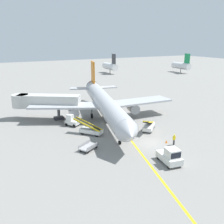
% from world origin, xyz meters
% --- Properties ---
extents(ground_plane, '(300.00, 300.00, 0.00)m').
position_xyz_m(ground_plane, '(0.00, 0.00, 0.00)').
color(ground_plane, gray).
extents(taxi_line_yellow, '(21.25, 77.28, 0.01)m').
position_xyz_m(taxi_line_yellow, '(-1.46, 5.00, 0.00)').
color(taxi_line_yellow, yellow).
rests_on(taxi_line_yellow, ground).
extents(airliner, '(27.86, 34.81, 10.10)m').
position_xyz_m(airliner, '(-1.31, 13.45, 3.42)').
color(airliner, '#B2B5BA').
rests_on(airliner, ground).
extents(jet_bridge, '(12.14, 9.03, 4.85)m').
position_xyz_m(jet_bridge, '(-11.69, 19.51, 3.54)').
color(jet_bridge, beige).
rests_on(jet_bridge, ground).
extents(pushback_tug, '(2.44, 3.85, 2.20)m').
position_xyz_m(pushback_tug, '(-1.84, -6.36, 0.99)').
color(pushback_tug, silver).
rests_on(pushback_tug, ground).
extents(baggage_tug_near_wing, '(2.46, 2.71, 2.10)m').
position_xyz_m(baggage_tug_near_wing, '(-8.12, 13.09, 0.93)').
color(baggage_tug_near_wing, silver).
rests_on(baggage_tug_near_wing, ground).
extents(belt_loader_forward_hold, '(4.51, 4.33, 2.59)m').
position_xyz_m(belt_loader_forward_hold, '(2.88, 4.62, 0.78)').
color(belt_loader_forward_hold, silver).
rests_on(belt_loader_forward_hold, ground).
extents(belt_loader_aft_hold, '(4.08, 4.70, 2.59)m').
position_xyz_m(belt_loader_aft_hold, '(-6.73, 7.61, 0.78)').
color(belt_loader_aft_hold, silver).
rests_on(belt_loader_aft_hold, ground).
extents(baggage_cart_loaded, '(3.65, 2.76, 0.94)m').
position_xyz_m(baggage_cart_loaded, '(-9.34, 2.24, 0.47)').
color(baggage_cart_loaded, '#A5A5A8').
rests_on(baggage_cart_loaded, ground).
extents(ground_crew_marshaller, '(0.36, 0.24, 1.70)m').
position_xyz_m(ground_crew_marshaller, '(2.50, -2.21, 0.91)').
color(ground_crew_marshaller, '#26262D').
rests_on(ground_crew_marshaller, ground).
extents(safety_cone_nose_left, '(0.36, 0.36, 0.44)m').
position_xyz_m(safety_cone_nose_left, '(4.74, 16.30, 0.22)').
color(safety_cone_nose_left, orange).
rests_on(safety_cone_nose_left, ground).
extents(safety_cone_nose_right, '(0.36, 0.36, 0.44)m').
position_xyz_m(safety_cone_nose_right, '(1.87, 9.66, 0.22)').
color(safety_cone_nose_right, orange).
rests_on(safety_cone_nose_right, ground).
extents(safety_cone_wingtip_left, '(0.36, 0.36, 0.44)m').
position_xyz_m(safety_cone_wingtip_left, '(2.01, -1.12, 0.22)').
color(safety_cone_wingtip_left, orange).
rests_on(safety_cone_wingtip_left, ground).
extents(safety_cone_wingtip_right, '(0.36, 0.36, 0.44)m').
position_xyz_m(safety_cone_wingtip_right, '(-8.43, 14.75, 0.22)').
color(safety_cone_wingtip_right, orange).
rests_on(safety_cone_wingtip_right, ground).
extents(safety_cone_tail_area, '(0.36, 0.36, 0.44)m').
position_xyz_m(safety_cone_tail_area, '(-0.61, 15.43, 0.22)').
color(safety_cone_tail_area, orange).
rests_on(safety_cone_tail_area, ground).
extents(distant_aircraft_mid_left, '(3.00, 10.10, 8.80)m').
position_xyz_m(distant_aircraft_mid_left, '(30.96, 72.28, 3.22)').
color(distant_aircraft_mid_left, silver).
rests_on(distant_aircraft_mid_left, ground).
extents(distant_aircraft_mid_right, '(3.00, 10.10, 8.80)m').
position_xyz_m(distant_aircraft_mid_right, '(61.08, 59.02, 3.22)').
color(distant_aircraft_mid_right, silver).
rests_on(distant_aircraft_mid_right, ground).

